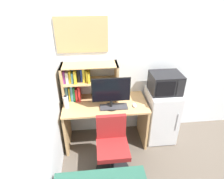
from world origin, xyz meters
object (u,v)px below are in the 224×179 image
at_px(microwave, 165,83).
at_px(wall_corkboard, 82,35).
at_px(mini_fridge, 160,115).
at_px(keyboard, 114,107).
at_px(water_bottle, 66,102).
at_px(computer_mouse, 135,105).
at_px(hutch_bookshelf, 82,81).
at_px(desk_chair, 112,150).
at_px(monitor, 111,92).

distance_m(microwave, wall_corkboard, 1.40).
height_order(mini_fridge, wall_corkboard, wall_corkboard).
distance_m(keyboard, water_bottle, 0.69).
bearing_deg(computer_mouse, wall_corkboard, 149.16).
height_order(hutch_bookshelf, desk_chair, hutch_bookshelf).
bearing_deg(keyboard, wall_corkboard, 133.66).
relative_size(mini_fridge, microwave, 2.00).
relative_size(computer_mouse, mini_fridge, 0.12).
height_order(mini_fridge, microwave, microwave).
xyz_separation_m(microwave, desk_chair, (-0.86, -0.59, -0.67)).
xyz_separation_m(hutch_bookshelf, desk_chair, (0.38, -0.75, -0.69)).
distance_m(mini_fridge, desk_chair, 1.05).
bearing_deg(mini_fridge, microwave, 89.94).
relative_size(monitor, keyboard, 1.35).
height_order(monitor, mini_fridge, monitor).
distance_m(monitor, mini_fridge, 1.02).
height_order(hutch_bookshelf, keyboard, hutch_bookshelf).
xyz_separation_m(monitor, mini_fridge, (0.83, 0.13, -0.57)).
relative_size(monitor, microwave, 1.22).
height_order(keyboard, computer_mouse, computer_mouse).
bearing_deg(keyboard, monitor, 170.99).
distance_m(monitor, water_bottle, 0.67).
height_order(hutch_bookshelf, mini_fridge, hutch_bookshelf).
bearing_deg(hutch_bookshelf, mini_fridge, -7.60).
bearing_deg(keyboard, water_bottle, 173.66).
distance_m(hutch_bookshelf, microwave, 1.25).
bearing_deg(computer_mouse, mini_fridge, 16.01).
distance_m(keyboard, microwave, 0.85).
bearing_deg(water_bottle, microwave, 2.49).
bearing_deg(hutch_bookshelf, computer_mouse, -21.88).
bearing_deg(water_bottle, desk_chair, -40.65).
relative_size(microwave, desk_chair, 0.53).
distance_m(keyboard, computer_mouse, 0.31).
distance_m(keyboard, desk_chair, 0.60).
distance_m(keyboard, mini_fridge, 0.86).
bearing_deg(microwave, keyboard, -169.97).
height_order(water_bottle, desk_chair, water_bottle).
xyz_separation_m(hutch_bookshelf, computer_mouse, (0.76, -0.30, -0.30)).
xyz_separation_m(monitor, desk_chair, (-0.03, -0.46, -0.64)).
xyz_separation_m(keyboard, microwave, (0.79, 0.14, 0.28)).
relative_size(mini_fridge, desk_chair, 1.06).
bearing_deg(desk_chair, microwave, 34.33).
height_order(monitor, keyboard, monitor).
distance_m(desk_chair, wall_corkboard, 1.64).
xyz_separation_m(mini_fridge, desk_chair, (-0.86, -0.59, -0.07)).
xyz_separation_m(water_bottle, mini_fridge, (1.48, 0.06, -0.40)).
relative_size(monitor, wall_corkboard, 0.74).
bearing_deg(mini_fridge, desk_chair, -145.80).
height_order(hutch_bookshelf, water_bottle, hutch_bookshelf).
distance_m(computer_mouse, water_bottle, 1.00).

